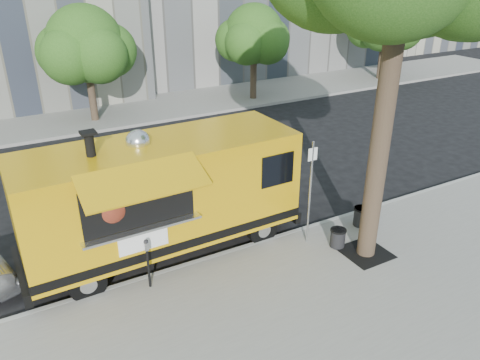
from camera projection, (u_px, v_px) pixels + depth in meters
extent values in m
plane|color=black|center=(233.00, 234.00, 13.84)|extent=(120.00, 120.00, 0.00)
cube|color=gray|center=(315.00, 313.00, 10.64)|extent=(60.00, 6.00, 0.15)
cube|color=#999993|center=(248.00, 247.00, 13.08)|extent=(60.00, 0.14, 0.16)
cube|color=gray|center=(111.00, 114.00, 24.50)|extent=(60.00, 5.00, 0.15)
cylinder|color=#33261C|center=(381.00, 140.00, 11.33)|extent=(0.48, 0.48, 6.50)
cube|color=black|center=(365.00, 253.00, 12.70)|extent=(1.20, 1.20, 0.02)
cylinder|color=#33261C|center=(92.00, 94.00, 22.85)|extent=(0.36, 0.36, 2.60)
sphere|color=#1D4813|center=(85.00, 44.00, 21.83)|extent=(3.60, 3.60, 3.60)
cylinder|color=#33261C|center=(253.00, 75.00, 26.56)|extent=(0.36, 0.36, 2.60)
sphere|color=#1D4813|center=(254.00, 34.00, 25.59)|extent=(3.24, 3.24, 3.24)
cylinder|color=#33261C|center=(381.00, 59.00, 31.11)|extent=(0.36, 0.36, 2.60)
sphere|color=#1D4813|center=(386.00, 20.00, 30.07)|extent=(3.78, 3.78, 3.78)
cylinder|color=silver|center=(310.00, 194.00, 12.60)|extent=(0.06, 0.06, 3.00)
cube|color=white|center=(313.00, 154.00, 12.11)|extent=(0.28, 0.02, 0.35)
cylinder|color=black|center=(149.00, 268.00, 11.17)|extent=(0.06, 0.06, 1.05)
cube|color=silver|center=(146.00, 246.00, 10.91)|extent=(0.10, 0.08, 0.22)
sphere|color=black|center=(146.00, 242.00, 10.85)|extent=(0.11, 0.11, 0.11)
cube|color=#D69F0B|center=(162.00, 190.00, 12.33)|extent=(7.28, 2.60, 2.62)
cube|color=black|center=(165.00, 225.00, 12.78)|extent=(7.31, 2.62, 0.24)
cube|color=black|center=(276.00, 203.00, 14.60)|extent=(0.23, 2.33, 0.33)
cube|color=black|center=(21.00, 275.00, 11.23)|extent=(0.23, 2.33, 0.33)
cube|color=black|center=(276.00, 150.00, 13.81)|extent=(0.09, 1.96, 1.06)
cylinder|color=black|center=(262.00, 229.00, 13.28)|extent=(0.90, 0.33, 0.89)
cylinder|color=black|center=(227.00, 200.00, 14.88)|extent=(0.90, 0.33, 0.89)
cylinder|color=black|center=(87.00, 283.00, 11.04)|extent=(0.90, 0.33, 0.89)
cylinder|color=black|center=(68.00, 242.00, 12.65)|extent=(0.90, 0.33, 0.89)
cube|color=black|center=(139.00, 203.00, 10.79)|extent=(2.67, 0.24, 1.17)
cube|color=silver|center=(143.00, 229.00, 10.93)|extent=(2.88, 0.41, 0.06)
cube|color=#D69F0B|center=(144.00, 181.00, 10.00)|extent=(2.79, 1.11, 0.46)
cube|color=white|center=(143.00, 240.00, 11.14)|extent=(1.22, 0.07, 0.56)
cylinder|color=black|center=(90.00, 145.00, 10.90)|extent=(0.22, 0.22, 0.61)
sphere|color=silver|center=(138.00, 142.00, 11.73)|extent=(0.62, 0.62, 0.62)
sphere|color=maroon|center=(109.00, 206.00, 10.76)|extent=(0.93, 0.93, 0.93)
cylinder|color=#FF590C|center=(113.00, 215.00, 10.63)|extent=(0.38, 0.14, 0.38)
cylinder|color=black|center=(338.00, 238.00, 12.89)|extent=(0.41, 0.41, 0.53)
cylinder|color=black|center=(338.00, 230.00, 12.79)|extent=(0.44, 0.44, 0.04)
cylinder|color=black|center=(361.00, 216.00, 13.93)|extent=(0.44, 0.44, 0.58)
cylinder|color=black|center=(362.00, 209.00, 13.82)|extent=(0.48, 0.48, 0.04)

